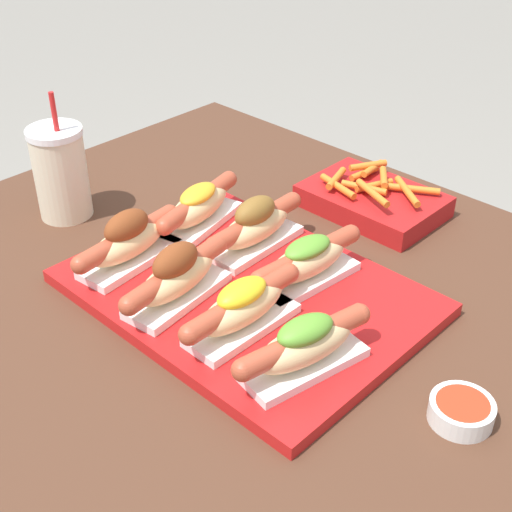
{
  "coord_description": "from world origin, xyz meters",
  "views": [
    {
      "loc": [
        0.55,
        -0.56,
        1.34
      ],
      "look_at": [
        0.01,
        0.01,
        0.82
      ],
      "focal_mm": 50.0,
      "sensor_mm": 36.0,
      "label": 1
    }
  ],
  "objects": [
    {
      "name": "hot_dog_3",
      "position": [
        0.17,
        -0.08,
        0.81
      ],
      "size": [
        0.09,
        0.19,
        0.07
      ],
      "color": "white",
      "rests_on": "serving_tray"
    },
    {
      "name": "hot_dog_2",
      "position": [
        0.07,
        -0.08,
        0.81
      ],
      "size": [
        0.06,
        0.2,
        0.07
      ],
      "color": "white",
      "rests_on": "serving_tray"
    },
    {
      "name": "hot_dog_0",
      "position": [
        -0.15,
        -0.08,
        0.81
      ],
      "size": [
        0.08,
        0.19,
        0.08
      ],
      "color": "white",
      "rests_on": "serving_tray"
    },
    {
      "name": "fries_basket",
      "position": [
        -0.01,
        0.3,
        0.78
      ],
      "size": [
        0.22,
        0.15,
        0.06
      ],
      "color": "#B21919",
      "rests_on": "patio_table"
    },
    {
      "name": "patio_table",
      "position": [
        0.0,
        0.0,
        0.38
      ],
      "size": [
        1.09,
        0.9,
        0.76
      ],
      "color": "#4C2D1E",
      "rests_on": "ground_plane"
    },
    {
      "name": "hot_dog_4",
      "position": [
        -0.16,
        0.05,
        0.81
      ],
      "size": [
        0.09,
        0.19,
        0.06
      ],
      "color": "white",
      "rests_on": "serving_tray"
    },
    {
      "name": "serving_tray",
      "position": [
        0.01,
        -0.01,
        0.77
      ],
      "size": [
        0.46,
        0.34,
        0.02
      ],
      "color": "red",
      "rests_on": "patio_table"
    },
    {
      "name": "drink_cup",
      "position": [
        -0.36,
        -0.05,
        0.83
      ],
      "size": [
        0.09,
        0.09,
        0.21
      ],
      "color": "beige",
      "rests_on": "patio_table"
    },
    {
      "name": "sauce_bowl",
      "position": [
        0.33,
        -0.01,
        0.77
      ],
      "size": [
        0.07,
        0.07,
        0.03
      ],
      "color": "white",
      "rests_on": "patio_table"
    },
    {
      "name": "hot_dog_1",
      "position": [
        -0.04,
        -0.09,
        0.81
      ],
      "size": [
        0.08,
        0.19,
        0.08
      ],
      "color": "white",
      "rests_on": "serving_tray"
    },
    {
      "name": "hot_dog_6",
      "position": [
        0.06,
        0.05,
        0.81
      ],
      "size": [
        0.07,
        0.19,
        0.07
      ],
      "color": "white",
      "rests_on": "serving_tray"
    },
    {
      "name": "hot_dog_5",
      "position": [
        -0.05,
        0.07,
        0.81
      ],
      "size": [
        0.07,
        0.2,
        0.08
      ],
      "color": "white",
      "rests_on": "serving_tray"
    }
  ]
}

